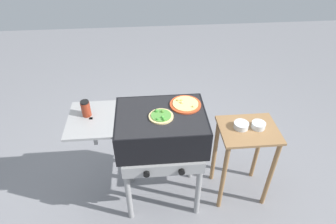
# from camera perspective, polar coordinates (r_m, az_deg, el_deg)

# --- Properties ---
(ground_plane) EXTENTS (8.00, 8.00, 0.00)m
(ground_plane) POSITION_cam_1_polar(r_m,az_deg,el_deg) (2.66, -1.11, -15.96)
(ground_plane) COLOR gray
(grill) EXTENTS (0.96, 0.53, 0.90)m
(grill) POSITION_cam_1_polar(r_m,az_deg,el_deg) (2.10, -1.73, -3.71)
(grill) COLOR black
(grill) RESTS_ON ground_plane
(pizza_veggie) EXTENTS (0.17, 0.17, 0.03)m
(pizza_veggie) POSITION_cam_1_polar(r_m,az_deg,el_deg) (1.99, -1.32, -0.78)
(pizza_veggie) COLOR #E0C17F
(pizza_veggie) RESTS_ON grill
(pizza_cheese) EXTENTS (0.23, 0.23, 0.03)m
(pizza_cheese) POSITION_cam_1_polar(r_m,az_deg,el_deg) (2.10, 3.43, 1.54)
(pizza_cheese) COLOR #C64723
(pizza_cheese) RESTS_ON grill
(sauce_jar) EXTENTS (0.06, 0.06, 0.12)m
(sauce_jar) POSITION_cam_1_polar(r_m,az_deg,el_deg) (2.05, -15.87, 0.67)
(sauce_jar) COLOR maroon
(sauce_jar) RESTS_ON grill
(prep_table) EXTENTS (0.44, 0.36, 0.72)m
(prep_table) POSITION_cam_1_polar(r_m,az_deg,el_deg) (2.39, 14.86, -6.91)
(prep_table) COLOR olive
(prep_table) RESTS_ON ground_plane
(topping_bowl_near) EXTENTS (0.11, 0.11, 0.04)m
(topping_bowl_near) POSITION_cam_1_polar(r_m,az_deg,el_deg) (2.24, 14.19, -2.59)
(topping_bowl_near) COLOR silver
(topping_bowl_near) RESTS_ON prep_table
(topping_bowl_far) EXTENTS (0.10, 0.10, 0.04)m
(topping_bowl_far) POSITION_cam_1_polar(r_m,az_deg,el_deg) (2.27, 17.36, -2.53)
(topping_bowl_far) COLOR silver
(topping_bowl_far) RESTS_ON prep_table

